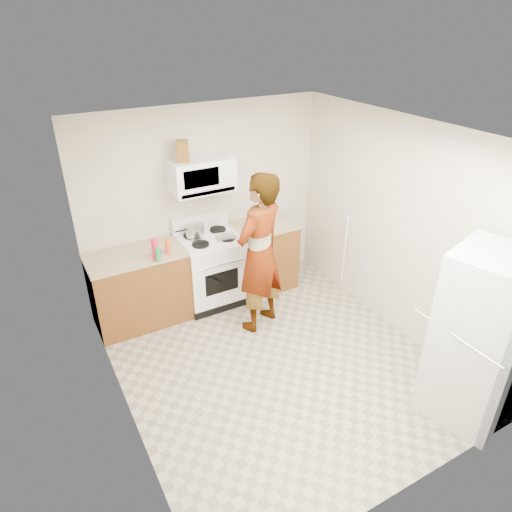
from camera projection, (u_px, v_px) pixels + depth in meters
floor at (276, 362)px, 5.04m from camera, size 3.60×3.60×0.00m
back_wall at (205, 204)px, 5.82m from camera, size 3.20×0.02×2.50m
right_wall at (399, 230)px, 5.13m from camera, size 0.02×3.60×2.50m
cabinet_left at (140, 289)px, 5.53m from camera, size 1.12×0.62×0.90m
counter_left at (135, 255)px, 5.30m from camera, size 1.14×0.64×0.03m
cabinet_right at (263, 256)px, 6.26m from camera, size 0.80×0.62×0.90m
counter_right at (263, 225)px, 6.04m from camera, size 0.82×0.64×0.03m
gas_range at (211, 268)px, 5.91m from camera, size 0.76×0.65×1.13m
microwave at (202, 175)px, 5.43m from camera, size 0.76×0.38×0.40m
person at (259, 254)px, 5.21m from camera, size 0.84×0.71×1.94m
fridge at (480, 339)px, 4.06m from camera, size 0.87×0.87×1.70m
kettle at (260, 214)px, 6.08m from camera, size 0.18×0.18×0.19m
jug at (182, 151)px, 5.17m from camera, size 0.18×0.18×0.24m
saucepan at (195, 231)px, 5.66m from camera, size 0.31×0.31×0.13m
tray at (227, 237)px, 5.65m from camera, size 0.28×0.21×0.05m
bottle_spray at (155, 249)px, 5.11m from camera, size 0.10×0.10×0.26m
bottle_hot_sauce at (168, 247)px, 5.25m from camera, size 0.07×0.07×0.18m
bottle_green_cap at (158, 254)px, 5.10m from camera, size 0.07×0.07×0.18m
pot_lid at (160, 252)px, 5.33m from camera, size 0.30×0.30×0.01m
broom at (344, 253)px, 6.04m from camera, size 0.18×0.21×1.17m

